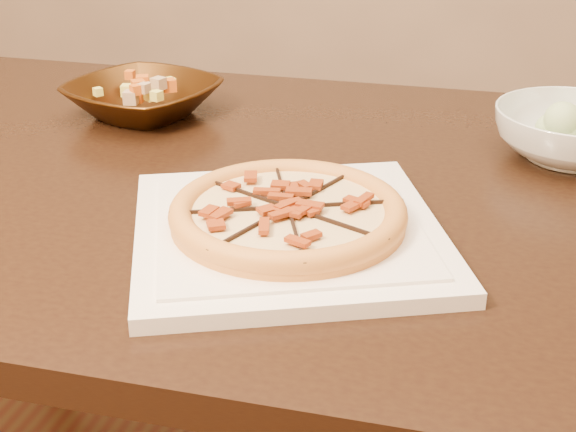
# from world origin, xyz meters

# --- Properties ---
(dining_table) EXTENTS (1.42, 0.93, 0.75)m
(dining_table) POSITION_xyz_m (0.19, -0.05, 0.65)
(dining_table) COLOR black
(dining_table) RESTS_ON floor
(plate) EXTENTS (0.44, 0.44, 0.02)m
(plate) POSITION_xyz_m (0.26, -0.22, 0.76)
(plate) COLOR white
(plate) RESTS_ON dining_table
(pizza) EXTENTS (0.26, 0.26, 0.03)m
(pizza) POSITION_xyz_m (0.26, -0.22, 0.78)
(pizza) COLOR gold
(pizza) RESTS_ON plate
(bronze_bowl) EXTENTS (0.28, 0.28, 0.05)m
(bronze_bowl) POSITION_xyz_m (-0.07, 0.13, 0.78)
(bronze_bowl) COLOR #44270E
(bronze_bowl) RESTS_ON dining_table
(mixed_dish) EXTENTS (0.10, 0.11, 0.03)m
(mixed_dish) POSITION_xyz_m (-0.07, 0.13, 0.82)
(mixed_dish) COLOR tan
(mixed_dish) RESTS_ON bronze_bowl
(salad_bowl) EXTENTS (0.28, 0.28, 0.07)m
(salad_bowl) POSITION_xyz_m (0.58, 0.13, 0.78)
(salad_bowl) COLOR silver
(salad_bowl) RESTS_ON dining_table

